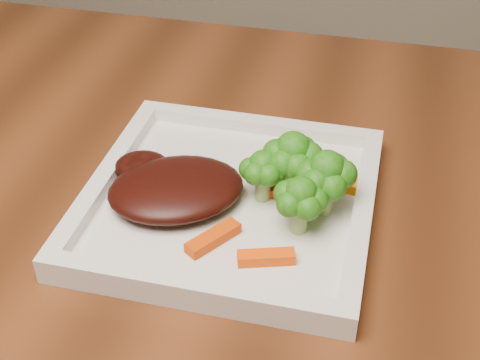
# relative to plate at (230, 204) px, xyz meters

# --- Properties ---
(plate) EXTENTS (0.27, 0.27, 0.01)m
(plate) POSITION_rel_plate_xyz_m (0.00, 0.00, 0.00)
(plate) COLOR silver
(plate) RESTS_ON dining_table
(steak) EXTENTS (0.16, 0.15, 0.03)m
(steak) POSITION_rel_plate_xyz_m (-0.05, -0.01, 0.02)
(steak) COLOR black
(steak) RESTS_ON plate
(broccoli_0) EXTENTS (0.08, 0.08, 0.07)m
(broccoli_0) POSITION_rel_plate_xyz_m (0.05, 0.03, 0.04)
(broccoli_0) COLOR #1E7413
(broccoli_0) RESTS_ON plate
(broccoli_1) EXTENTS (0.08, 0.08, 0.06)m
(broccoli_1) POSITION_rel_plate_xyz_m (0.09, 0.00, 0.04)
(broccoli_1) COLOR #167213
(broccoli_1) RESTS_ON plate
(broccoli_2) EXTENTS (0.06, 0.06, 0.06)m
(broccoli_2) POSITION_rel_plate_xyz_m (0.07, -0.03, 0.04)
(broccoli_2) COLOR #125E0F
(broccoli_2) RESTS_ON plate
(broccoli_3) EXTENTS (0.07, 0.07, 0.06)m
(broccoli_3) POSITION_rel_plate_xyz_m (0.03, 0.01, 0.04)
(broccoli_3) COLOR #126F14
(broccoli_3) RESTS_ON plate
(carrot_0) EXTENTS (0.05, 0.03, 0.01)m
(carrot_0) POSITION_rel_plate_xyz_m (0.05, -0.08, 0.01)
(carrot_0) COLOR #EE4603
(carrot_0) RESTS_ON plate
(carrot_2) EXTENTS (0.04, 0.05, 0.01)m
(carrot_2) POSITION_rel_plate_xyz_m (0.00, -0.06, 0.01)
(carrot_2) COLOR #CF3B03
(carrot_2) RESTS_ON plate
(carrot_3) EXTENTS (0.06, 0.03, 0.01)m
(carrot_3) POSITION_rel_plate_xyz_m (0.10, 0.04, 0.01)
(carrot_3) COLOR orange
(carrot_3) RESTS_ON plate
(carrot_4) EXTENTS (0.04, 0.05, 0.01)m
(carrot_4) POSITION_rel_plate_xyz_m (0.02, 0.07, 0.01)
(carrot_4) COLOR #E94C03
(carrot_4) RESTS_ON plate
(carrot_6) EXTENTS (0.05, 0.02, 0.01)m
(carrot_6) POSITION_rel_plate_xyz_m (0.05, 0.02, 0.01)
(carrot_6) COLOR red
(carrot_6) RESTS_ON plate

